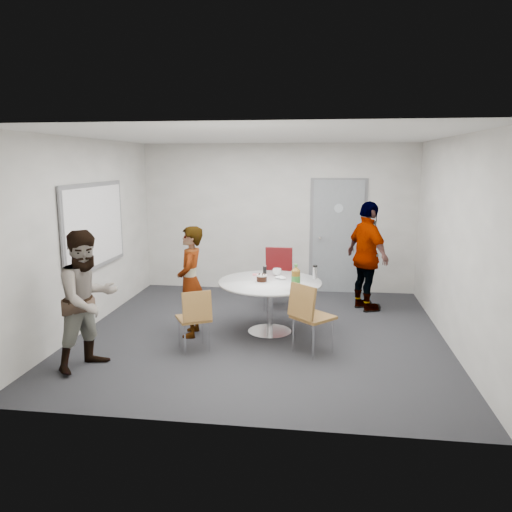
# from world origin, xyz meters

# --- Properties ---
(floor) EXTENTS (5.00, 5.00, 0.00)m
(floor) POSITION_xyz_m (0.00, 0.00, 0.00)
(floor) COLOR #232327
(floor) RESTS_ON ground
(ceiling) EXTENTS (5.00, 5.00, 0.00)m
(ceiling) POSITION_xyz_m (0.00, 0.00, 2.70)
(ceiling) COLOR silver
(ceiling) RESTS_ON wall_back
(wall_back) EXTENTS (5.00, 0.00, 5.00)m
(wall_back) POSITION_xyz_m (0.00, 2.50, 1.35)
(wall_back) COLOR #B6B4AD
(wall_back) RESTS_ON floor
(wall_left) EXTENTS (0.00, 5.00, 5.00)m
(wall_left) POSITION_xyz_m (-2.50, 0.00, 1.35)
(wall_left) COLOR #B6B4AD
(wall_left) RESTS_ON floor
(wall_right) EXTENTS (0.00, 5.00, 5.00)m
(wall_right) POSITION_xyz_m (2.50, 0.00, 1.35)
(wall_right) COLOR #B6B4AD
(wall_right) RESTS_ON floor
(wall_front) EXTENTS (5.00, 0.00, 5.00)m
(wall_front) POSITION_xyz_m (0.00, -2.50, 1.35)
(wall_front) COLOR #B6B4AD
(wall_front) RESTS_ON floor
(door) EXTENTS (1.02, 0.17, 2.12)m
(door) POSITION_xyz_m (1.10, 2.48, 1.03)
(door) COLOR gray
(door) RESTS_ON wall_back
(whiteboard) EXTENTS (0.04, 1.90, 1.25)m
(whiteboard) POSITION_xyz_m (-2.46, 0.20, 1.45)
(whiteboard) COLOR slate
(whiteboard) RESTS_ON wall_left
(table) EXTENTS (1.42, 1.42, 1.08)m
(table) POSITION_xyz_m (0.15, 0.05, 0.65)
(table) COLOR white
(table) RESTS_ON floor
(chair_near_left) EXTENTS (0.53, 0.55, 0.81)m
(chair_near_left) POSITION_xyz_m (-0.73, -0.78, 0.49)
(chair_near_left) COLOR brown
(chair_near_left) RESTS_ON floor
(chair_near_right) EXTENTS (0.63, 0.63, 0.91)m
(chair_near_right) POSITION_xyz_m (0.68, -0.67, 0.55)
(chair_near_right) COLOR brown
(chair_near_right) RESTS_ON floor
(chair_far) EXTENTS (0.48, 0.52, 0.98)m
(chair_far) POSITION_xyz_m (0.11, 1.37, 0.60)
(chair_far) COLOR maroon
(chair_far) RESTS_ON floor
(person_main) EXTENTS (0.42, 0.59, 1.52)m
(person_main) POSITION_xyz_m (-0.95, -0.18, 0.76)
(person_main) COLOR #A5C6EA
(person_main) RESTS_ON floor
(person_left) EXTENTS (0.91, 0.98, 1.62)m
(person_left) POSITION_xyz_m (-1.82, -1.41, 0.81)
(person_left) COLOR white
(person_left) RESTS_ON floor
(person_right) EXTENTS (0.88, 1.11, 1.76)m
(person_right) POSITION_xyz_m (1.54, 1.37, 0.88)
(person_right) COLOR black
(person_right) RESTS_ON floor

